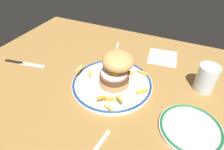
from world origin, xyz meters
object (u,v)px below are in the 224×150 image
side_plate (191,128)px  water_glass (206,79)px  napkin (163,57)px  spoon (116,53)px  knife (21,63)px  burger (117,68)px  dinner_plate (112,83)px

side_plate → water_glass: bearing=84.8°
side_plate → napkin: side_plate is taller
water_glass → spoon: (-36.37, 8.05, -3.88)cm
water_glass → knife: 70.34cm
water_glass → knife: bearing=-168.0°
spoon → napkin: spoon is taller
burger → napkin: bearing=65.3°
dinner_plate → water_glass: water_glass is taller
water_glass → knife: (-68.69, -14.61, -3.98)cm
knife → side_plate: bearing=-4.1°
dinner_plate → napkin: dinner_plate is taller
burger → spoon: bearing=114.6°
side_plate → dinner_plate: bearing=163.6°
dinner_plate → knife: (-39.49, -3.25, -0.58)cm
dinner_plate → spoon: size_ratio=2.13×
spoon → side_plate: bearing=-38.5°
dinner_plate → side_plate: size_ratio=1.63×
burger → side_plate: bearing=-19.3°
knife → dinner_plate: bearing=4.7°
dinner_plate → burger: burger is taller
burger → knife: burger is taller
knife → napkin: (51.73, 28.37, -0.06)cm
knife → spoon: bearing=35.0°
knife → napkin: bearing=28.7°
dinner_plate → spoon: bearing=110.3°
napkin → burger: bearing=-114.7°
water_glass → side_plate: bearing=-95.2°
knife → napkin: knife is taller
burger → napkin: size_ratio=1.25×
napkin → knife: bearing=-151.3°
dinner_plate → knife: dinner_plate is taller
napkin → side_plate: bearing=-65.4°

